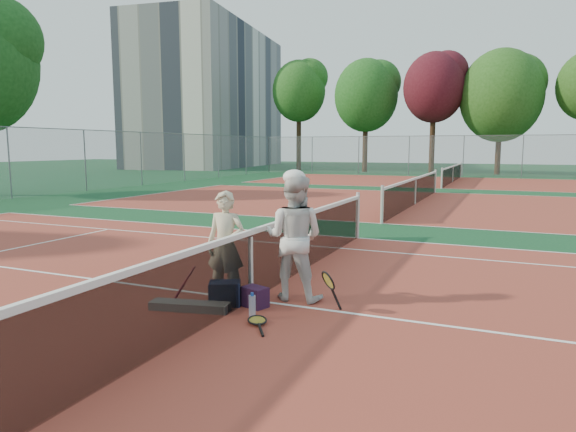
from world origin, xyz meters
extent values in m
plane|color=#103D20|center=(0.00, 0.00, 0.00)|extent=(130.00, 130.00, 0.00)
cube|color=maroon|center=(0.00, 0.00, 0.00)|extent=(23.77, 10.97, 0.01)
cube|color=maroon|center=(0.00, 13.50, 0.00)|extent=(23.77, 10.97, 0.01)
cube|color=maroon|center=(0.00, 27.00, 0.00)|extent=(23.77, 10.97, 0.01)
cube|color=beige|center=(-28.00, 44.00, 7.50)|extent=(12.96, 23.18, 15.00)
imported|color=#C2B997|center=(-0.35, -0.09, 0.78)|extent=(0.60, 0.42, 1.56)
imported|color=silver|center=(0.53, 0.32, 0.90)|extent=(0.91, 0.72, 1.79)
cube|color=black|center=(-0.22, -0.35, 0.17)|extent=(0.51, 0.45, 0.33)
cube|color=black|center=(0.19, -0.24, 0.14)|extent=(0.40, 0.33, 0.28)
cube|color=#5E5A55|center=(-0.54, -0.73, 0.06)|extent=(1.11, 0.48, 0.11)
cylinder|color=#C9E4FF|center=(0.38, -0.69, 0.15)|extent=(0.09, 0.09, 0.30)
cylinder|color=#382314|center=(-14.95, 38.24, 2.90)|extent=(0.44, 0.44, 5.80)
ellipsoid|color=#1C4E16|center=(-14.95, 38.24, 7.24)|extent=(4.87, 4.87, 5.60)
cylinder|color=#382314|center=(-8.46, 37.61, 2.62)|extent=(0.44, 0.44, 5.24)
ellipsoid|color=#184D16|center=(-8.46, 37.61, 6.55)|extent=(5.41, 5.41, 6.22)
cylinder|color=#382314|center=(-2.71, 37.02, 2.76)|extent=(0.44, 0.44, 5.52)
ellipsoid|color=#400D16|center=(-2.71, 37.02, 6.90)|extent=(4.89, 4.89, 5.62)
cylinder|color=#382314|center=(2.28, 37.78, 2.45)|extent=(0.44, 0.44, 4.91)
ellipsoid|color=#1F4C15|center=(2.28, 37.78, 6.13)|extent=(6.26, 6.26, 7.20)
camera|label=1|loc=(3.30, -6.28, 2.17)|focal=32.00mm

